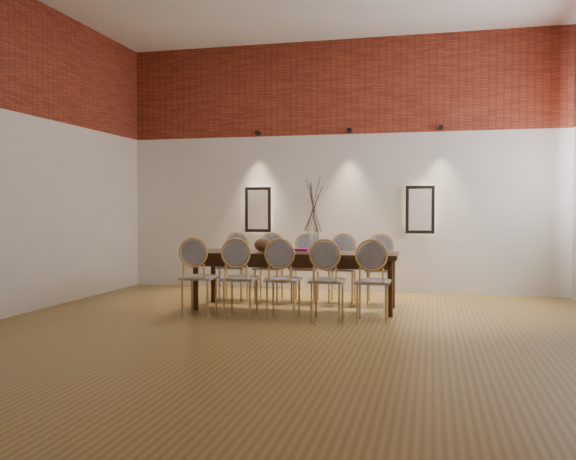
% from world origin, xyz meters
% --- Properties ---
extents(floor, '(7.00, 7.00, 0.02)m').
position_xyz_m(floor, '(0.00, 0.00, -0.01)').
color(floor, olive).
rests_on(floor, ground).
extents(wall_back, '(7.00, 0.10, 4.00)m').
position_xyz_m(wall_back, '(0.00, 3.55, 2.00)').
color(wall_back, silver).
rests_on(wall_back, ground).
extents(wall_front, '(7.00, 0.10, 4.00)m').
position_xyz_m(wall_front, '(0.00, -3.55, 2.00)').
color(wall_front, silver).
rests_on(wall_front, ground).
extents(brick_band_back, '(7.00, 0.02, 1.50)m').
position_xyz_m(brick_band_back, '(0.00, 3.48, 3.25)').
color(brick_band_back, maroon).
rests_on(brick_band_back, ground).
extents(niche_left, '(0.36, 0.06, 0.66)m').
position_xyz_m(niche_left, '(-1.30, 3.45, 1.30)').
color(niche_left, '#FFEAC6').
rests_on(niche_left, wall_back).
extents(niche_right, '(0.36, 0.06, 0.66)m').
position_xyz_m(niche_right, '(1.30, 3.45, 1.30)').
color(niche_right, '#FFEAC6').
rests_on(niche_right, wall_back).
extents(spot_fixture_left, '(0.08, 0.10, 0.08)m').
position_xyz_m(spot_fixture_left, '(-1.30, 3.42, 2.55)').
color(spot_fixture_left, black).
rests_on(spot_fixture_left, wall_back).
extents(spot_fixture_mid, '(0.08, 0.10, 0.08)m').
position_xyz_m(spot_fixture_mid, '(0.20, 3.42, 2.55)').
color(spot_fixture_mid, black).
rests_on(spot_fixture_mid, wall_back).
extents(spot_fixture_right, '(0.08, 0.10, 0.08)m').
position_xyz_m(spot_fixture_right, '(1.60, 3.42, 2.55)').
color(spot_fixture_right, black).
rests_on(spot_fixture_right, wall_back).
extents(dining_table, '(2.67, 0.91, 0.75)m').
position_xyz_m(dining_table, '(-0.26, 1.56, 0.38)').
color(dining_table, '#341B0D').
rests_on(dining_table, floor).
extents(chair_near_a, '(0.45, 0.45, 0.94)m').
position_xyz_m(chair_near_a, '(-1.31, 0.83, 0.47)').
color(chair_near_a, tan).
rests_on(chair_near_a, floor).
extents(chair_near_b, '(0.45, 0.45, 0.94)m').
position_xyz_m(chair_near_b, '(-0.78, 0.85, 0.47)').
color(chair_near_b, tan).
rests_on(chair_near_b, floor).
extents(chair_near_c, '(0.45, 0.45, 0.94)m').
position_xyz_m(chair_near_c, '(-0.25, 0.86, 0.47)').
color(chair_near_c, tan).
rests_on(chair_near_c, floor).
extents(chair_near_d, '(0.45, 0.45, 0.94)m').
position_xyz_m(chair_near_d, '(0.28, 0.87, 0.47)').
color(chair_near_d, tan).
rests_on(chair_near_d, floor).
extents(chair_near_e, '(0.45, 0.45, 0.94)m').
position_xyz_m(chair_near_e, '(0.82, 0.88, 0.47)').
color(chair_near_e, tan).
rests_on(chair_near_e, floor).
extents(chair_far_a, '(0.45, 0.45, 0.94)m').
position_xyz_m(chair_far_a, '(-1.34, 2.25, 0.47)').
color(chair_far_a, tan).
rests_on(chair_far_a, floor).
extents(chair_far_b, '(0.45, 0.45, 0.94)m').
position_xyz_m(chair_far_b, '(-0.81, 2.26, 0.47)').
color(chair_far_b, tan).
rests_on(chair_far_b, floor).
extents(chair_far_c, '(0.45, 0.45, 0.94)m').
position_xyz_m(chair_far_c, '(-0.27, 2.27, 0.47)').
color(chair_far_c, tan).
rests_on(chair_far_c, floor).
extents(chair_far_d, '(0.45, 0.45, 0.94)m').
position_xyz_m(chair_far_d, '(0.26, 2.28, 0.47)').
color(chair_far_d, tan).
rests_on(chair_far_d, floor).
extents(chair_far_e, '(0.45, 0.45, 0.94)m').
position_xyz_m(chair_far_e, '(0.79, 2.29, 0.47)').
color(chair_far_e, tan).
rests_on(chair_far_e, floor).
extents(vase, '(0.14, 0.14, 0.30)m').
position_xyz_m(vase, '(-0.02, 1.57, 0.90)').
color(vase, silver).
rests_on(vase, dining_table).
extents(dried_branches, '(0.50, 0.50, 0.70)m').
position_xyz_m(dried_branches, '(-0.02, 1.57, 1.35)').
color(dried_branches, brown).
rests_on(dried_branches, vase).
extents(bowl, '(0.24, 0.24, 0.18)m').
position_xyz_m(bowl, '(-0.67, 1.50, 0.84)').
color(bowl, brown).
rests_on(bowl, dining_table).
extents(book, '(0.26, 0.19, 0.03)m').
position_xyz_m(book, '(-0.26, 1.78, 0.77)').
color(book, '#851250').
rests_on(book, dining_table).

